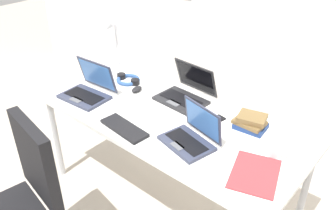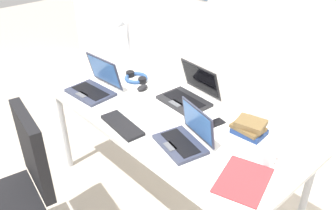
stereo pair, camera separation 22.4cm
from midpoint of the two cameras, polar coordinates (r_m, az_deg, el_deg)
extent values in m
plane|color=#B7AD9E|center=(2.76, -2.41, -14.86)|extent=(12.00, 12.00, 0.00)
cube|color=white|center=(2.29, -2.80, -2.12)|extent=(1.80, 0.80, 0.03)
cylinder|color=#B2B5BA|center=(2.91, -19.62, -5.04)|extent=(0.04, 0.04, 0.71)
cylinder|color=#B2B5BA|center=(3.21, -9.50, 0.18)|extent=(0.04, 0.04, 0.71)
cylinder|color=#B2B5BA|center=(2.42, 18.50, -13.13)|extent=(0.04, 0.04, 0.71)
cylinder|color=silver|center=(2.99, -10.06, 6.19)|extent=(0.12, 0.12, 0.02)
cylinder|color=silver|center=(2.92, -10.38, 9.36)|extent=(0.02, 0.02, 0.34)
cylinder|color=silver|center=(2.84, -11.33, 12.30)|extent=(0.01, 0.08, 0.01)
cone|color=silver|center=(2.82, -11.96, 12.08)|extent=(0.07, 0.09, 0.09)
cube|color=#33384C|center=(2.03, -0.20, -6.24)|extent=(0.33, 0.26, 0.02)
cube|color=black|center=(2.02, -0.20, -5.98)|extent=(0.28, 0.17, 0.00)
cube|color=#595B60|center=(1.99, -1.75, -6.66)|extent=(0.09, 0.06, 0.00)
cube|color=#33384C|center=(2.02, 2.43, -2.55)|extent=(0.30, 0.10, 0.20)
cube|color=#3F72BF|center=(2.02, 2.31, -2.59)|extent=(0.27, 0.08, 0.17)
cube|color=#232326|center=(2.43, -0.55, 0.68)|extent=(0.35, 0.25, 0.02)
cube|color=black|center=(2.43, -0.55, 0.91)|extent=(0.30, 0.14, 0.00)
cube|color=#595B60|center=(2.38, -1.81, 0.26)|extent=(0.10, 0.06, 0.00)
cube|color=#232326|center=(2.47, 1.89, 4.35)|extent=(0.34, 0.10, 0.22)
cube|color=black|center=(2.47, 1.81, 4.35)|extent=(0.31, 0.08, 0.19)
cube|color=#33384C|center=(2.57, -15.72, 1.17)|extent=(0.34, 0.25, 0.02)
cube|color=black|center=(2.56, -15.75, 1.39)|extent=(0.30, 0.14, 0.00)
cube|color=#595B60|center=(2.53, -17.01, 0.73)|extent=(0.09, 0.06, 0.00)
cube|color=#33384C|center=(2.59, -13.76, 4.70)|extent=(0.33, 0.08, 0.22)
cube|color=#3F72BF|center=(2.58, -13.85, 4.68)|extent=(0.30, 0.07, 0.18)
cube|color=black|center=(2.18, -9.96, -3.76)|extent=(0.34, 0.15, 0.02)
ellipsoid|color=black|center=(2.58, -7.52, 2.45)|extent=(0.07, 0.10, 0.03)
cube|color=black|center=(2.24, 4.70, -2.57)|extent=(0.09, 0.14, 0.01)
torus|color=#335999|center=(2.73, -8.77, 3.96)|extent=(0.18, 0.18, 0.03)
cylinder|color=black|center=(2.78, -9.81, 4.52)|extent=(0.06, 0.06, 0.04)
cylinder|color=black|center=(2.68, -7.70, 3.62)|extent=(0.06, 0.06, 0.04)
cube|color=navy|center=(2.19, 10.25, -3.42)|extent=(0.20, 0.16, 0.03)
cube|color=brown|center=(2.18, 10.06, -2.85)|extent=(0.18, 0.13, 0.02)
cube|color=brown|center=(2.17, 10.44, -2.16)|extent=(0.19, 0.17, 0.03)
cube|color=red|center=(1.87, 10.36, -10.89)|extent=(0.31, 0.37, 0.01)
cylinder|color=white|center=(1.99, 13.65, -6.85)|extent=(0.08, 0.08, 0.09)
torus|color=white|center=(1.97, 14.94, -7.29)|extent=(0.05, 0.01, 0.05)
cube|color=black|center=(2.11, -23.34, -8.32)|extent=(0.42, 0.12, 0.48)
camera|label=1|loc=(0.11, -92.86, -1.71)|focal=38.07mm
camera|label=2|loc=(0.11, 87.14, 1.71)|focal=38.07mm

